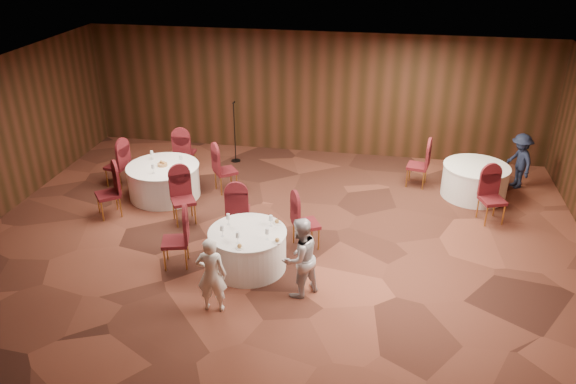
% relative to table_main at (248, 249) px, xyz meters
% --- Properties ---
extents(ground, '(12.00, 12.00, 0.00)m').
position_rel_table_main_xyz_m(ground, '(0.36, 0.77, -0.38)').
color(ground, black).
rests_on(ground, ground).
extents(room_shell, '(12.00, 12.00, 12.00)m').
position_rel_table_main_xyz_m(room_shell, '(0.36, 0.77, 1.59)').
color(room_shell, silver).
rests_on(room_shell, ground).
extents(table_main, '(1.40, 1.40, 0.74)m').
position_rel_table_main_xyz_m(table_main, '(0.00, 0.00, 0.00)').
color(table_main, white).
rests_on(table_main, ground).
extents(table_left, '(1.62, 1.62, 0.74)m').
position_rel_table_main_xyz_m(table_left, '(-2.58, 2.48, 0.00)').
color(table_left, white).
rests_on(table_left, ground).
extents(table_right, '(1.46, 1.46, 0.74)m').
position_rel_table_main_xyz_m(table_right, '(4.35, 3.75, 0.00)').
color(table_right, white).
rests_on(table_right, ground).
extents(chairs_main, '(2.91, 1.97, 1.00)m').
position_rel_table_main_xyz_m(chairs_main, '(-0.29, 0.63, 0.12)').
color(chairs_main, '#46100E').
rests_on(chairs_main, ground).
extents(chairs_left, '(3.25, 3.14, 1.00)m').
position_rel_table_main_xyz_m(chairs_left, '(-2.56, 2.49, 0.12)').
color(chairs_left, '#46100E').
rests_on(chairs_left, ground).
extents(chairs_right, '(2.12, 2.15, 1.00)m').
position_rel_table_main_xyz_m(chairs_right, '(3.82, 3.32, 0.12)').
color(chairs_right, '#46100E').
rests_on(chairs_right, ground).
extents(tabletop_main, '(1.11, 1.10, 0.22)m').
position_rel_table_main_xyz_m(tabletop_main, '(0.15, -0.10, 0.47)').
color(tabletop_main, silver).
rests_on(tabletop_main, table_main).
extents(tabletop_left, '(0.82, 0.79, 0.22)m').
position_rel_table_main_xyz_m(tabletop_left, '(-2.58, 2.49, 0.45)').
color(tabletop_left, silver).
rests_on(tabletop_left, table_left).
extents(tabletop_right, '(0.08, 0.08, 0.22)m').
position_rel_table_main_xyz_m(tabletop_right, '(4.51, 3.46, 0.52)').
color(tabletop_right, silver).
rests_on(tabletop_right, table_right).
extents(mic_stand, '(0.24, 0.24, 1.59)m').
position_rel_table_main_xyz_m(mic_stand, '(-1.52, 4.72, 0.09)').
color(mic_stand, black).
rests_on(mic_stand, ground).
extents(woman_a, '(0.51, 0.36, 1.33)m').
position_rel_table_main_xyz_m(woman_a, '(-0.26, -1.29, 0.29)').
color(woman_a, white).
rests_on(woman_a, ground).
extents(woman_b, '(0.87, 0.88, 1.43)m').
position_rel_table_main_xyz_m(woman_b, '(1.05, -0.62, 0.34)').
color(woman_b, silver).
rests_on(woman_b, ground).
extents(man_c, '(0.75, 0.97, 1.32)m').
position_rel_table_main_xyz_m(man_c, '(5.39, 4.41, 0.28)').
color(man_c, '#161D32').
rests_on(man_c, ground).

